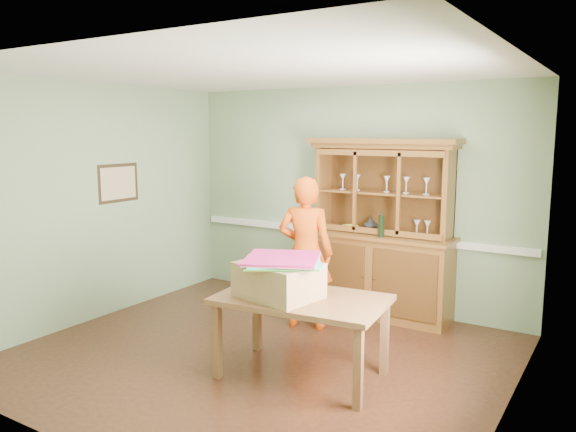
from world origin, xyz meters
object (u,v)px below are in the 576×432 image
Objects in this scene: dining_table at (302,306)px; cardboard_box at (279,280)px; china_hutch at (379,254)px; person at (306,253)px.

cardboard_box is (-0.17, -0.11, 0.24)m from dining_table.
cardboard_box is (-0.08, -2.05, 0.15)m from china_hutch.
china_hutch is at bearing 86.77° from dining_table.
person reaches higher than dining_table.
dining_table is 1.30m from person.
dining_table is 0.31m from cardboard_box.
china_hutch is 1.95m from dining_table.
china_hutch is 1.35× the size of dining_table.
dining_table is (0.09, -1.94, -0.09)m from china_hutch.
cardboard_box is at bearing 94.53° from person.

